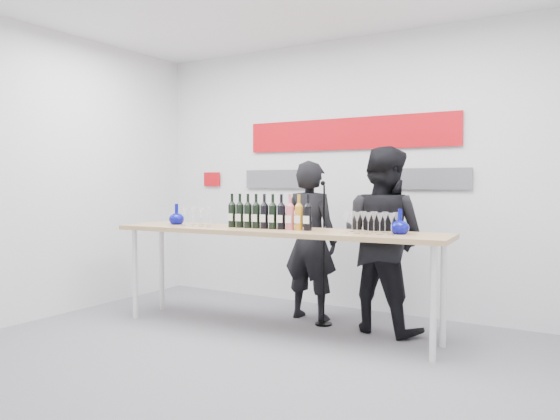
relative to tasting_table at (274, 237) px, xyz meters
The scene contains 12 objects.
ground 1.18m from the tasting_table, 76.31° to the right, with size 5.00×5.00×0.00m, color slate.
back_wall 1.41m from the tasting_table, 81.94° to the left, with size 5.00×0.04×3.00m, color silver.
signage 1.54m from the tasting_table, 84.29° to the left, with size 3.38×0.02×0.79m.
tasting_table is the anchor object (origin of this frame).
wine_bottles 0.25m from the tasting_table, behind, with size 0.89×0.14×0.33m.
decanter_left 1.19m from the tasting_table, behind, with size 0.16×0.16×0.21m, color #070A82, non-canonical shape.
decanter_right 1.19m from the tasting_table, ahead, with size 0.16×0.16×0.21m, color #070A82, non-canonical shape.
glasses_left 0.87m from the tasting_table, behind, with size 0.38×0.24×0.18m.
glasses_right 0.95m from the tasting_table, ahead, with size 0.48×0.25×0.18m.
presenter_left 0.61m from the tasting_table, 84.26° to the left, with size 0.60×0.39×1.63m, color black.
presenter_right 1.02m from the tasting_table, 32.58° to the left, with size 0.85×0.66×1.75m, color black.
mic_stand 0.71m from the tasting_table, 56.73° to the left, with size 0.17×0.17×1.43m.
Camera 1 is at (2.52, -3.60, 1.42)m, focal length 35.00 mm.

